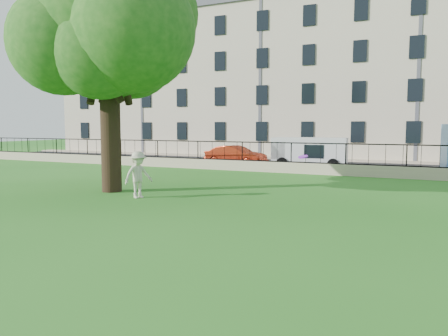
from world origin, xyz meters
The scene contains 11 objects.
ground centered at (0.00, 0.00, 0.00)m, with size 120.00×120.00×0.00m, color #216919.
retaining_wall centered at (0.00, 12.00, 0.30)m, with size 50.00×0.40×0.60m, color tan.
iron_railing centered at (0.00, 12.00, 1.15)m, with size 50.00×0.05×1.13m.
street centered at (0.00, 16.70, 0.01)m, with size 60.00×9.00×0.01m, color black.
sidewalk centered at (0.00, 21.90, 0.06)m, with size 60.00×1.40×0.12m, color tan.
building_row centered at (0.00, 27.57, 6.92)m, with size 56.40×10.40×13.80m.
tree centered at (-4.59, 2.18, 6.67)m, with size 8.10×6.30×10.04m.
man centered at (-2.50, 1.27, 0.86)m, with size 1.11×0.64×1.72m, color beige.
frisbee centered at (3.97, 0.16, 1.79)m, with size 0.27×0.27×0.03m, color purple.
red_sedan centered at (-4.50, 14.40, 0.68)m, with size 1.43×4.10×1.35m, color #9F2913.
white_van centered at (0.15, 15.40, 0.96)m, with size 4.56×1.78×1.92m, color silver.
Camera 1 is at (7.26, -11.66, 2.64)m, focal length 35.00 mm.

